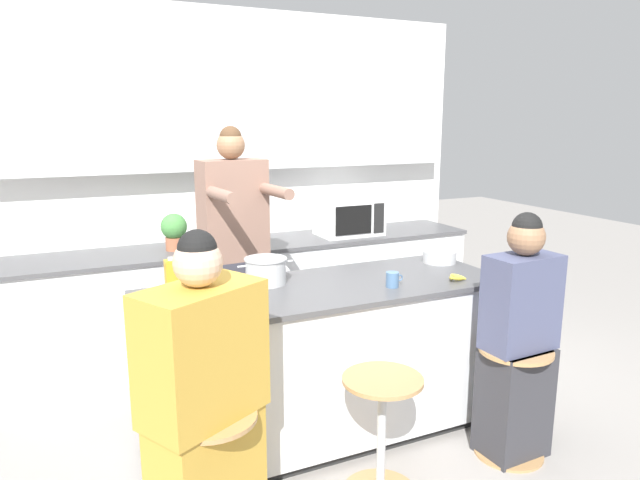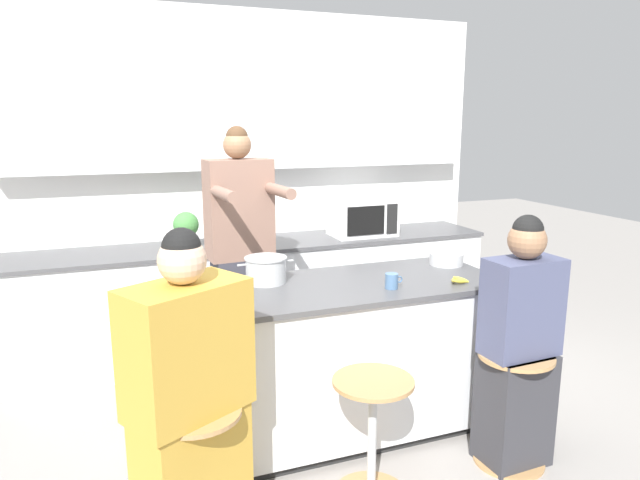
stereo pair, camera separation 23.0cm
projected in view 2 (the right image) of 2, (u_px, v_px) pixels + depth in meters
The scene contains 18 objects.
ground_plane at pixel (325, 432), 3.43m from camera, with size 16.00×16.00×0.00m, color gray.
wall_back at pixel (249, 157), 4.66m from camera, with size 4.09×0.22×2.70m.
back_counter at pixel (262, 295), 4.62m from camera, with size 3.79×0.63×0.89m.
kitchen_island at pixel (325, 360), 3.33m from camera, with size 2.10×0.76×0.92m.
bar_stool_leftmost at pixel (198, 468), 2.48m from camera, with size 0.39×0.39×0.63m.
bar_stool_center at pixel (372, 431), 2.77m from camera, with size 0.39×0.39×0.63m.
bar_stool_rightmost at pixel (513, 401), 3.06m from camera, with size 0.39×0.39×0.63m.
person_cooking at pixel (241, 265), 3.79m from camera, with size 0.47×0.61×1.80m.
person_wrapped_blanket at pixel (189, 403), 2.41m from camera, with size 0.58×0.49×1.42m.
person_seated_near at pixel (518, 353), 3.02m from camera, with size 0.40×0.28×1.37m.
cooking_pot at pixel (266, 270), 3.28m from camera, with size 0.33×0.25×0.15m.
fruit_bowl at pixel (446, 259), 3.70m from camera, with size 0.22×0.22×0.08m.
mixing_bowl_steel at pixel (211, 291), 3.02m from camera, with size 0.20×0.20×0.06m.
coffee_cup_near at pixel (392, 281), 3.17m from camera, with size 0.11×0.07×0.09m.
banana_bunch at pixel (458, 280), 3.27m from camera, with size 0.13×0.09×0.04m.
juice_carton at pixel (172, 273), 3.15m from camera, with size 0.07×0.07×0.20m.
microwave at pixel (362, 217), 4.76m from camera, with size 0.53×0.34×0.31m.
potted_plant at pixel (186, 228), 4.29m from camera, with size 0.19×0.19×0.27m.
Camera 2 is at (-1.13, -2.90, 1.84)m, focal length 32.00 mm.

